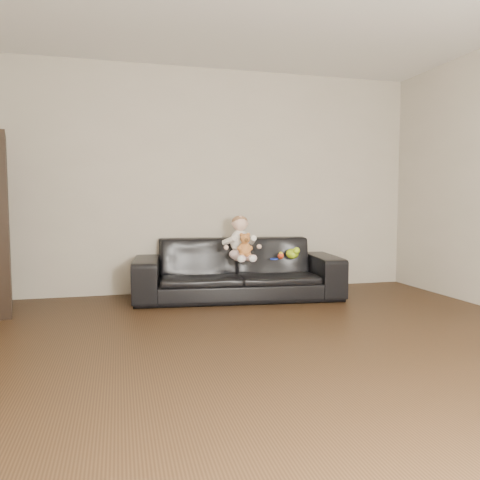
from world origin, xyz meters
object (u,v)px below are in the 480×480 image
object	(u,v)px
sofa	(237,268)
toy_green	(292,254)
baby	(240,241)
toy_rattle	(281,256)
teddy_bear	(245,245)
toy_blue_disc	(274,259)

from	to	relation	value
sofa	toy_green	distance (m)	0.63
baby	toy_rattle	world-z (taller)	baby
toy_green	toy_rattle	world-z (taller)	toy_green
baby	teddy_bear	world-z (taller)	baby
sofa	toy_green	xyz separation A→B (m)	(0.60, -0.12, 0.16)
teddy_bear	toy_blue_disc	bearing A→B (deg)	16.25
sofa	teddy_bear	bearing A→B (deg)	-81.24
sofa	toy_blue_disc	bearing A→B (deg)	-11.85
sofa	toy_blue_disc	size ratio (longest dim) A/B	25.50
baby	toy_rattle	xyz separation A→B (m)	(0.46, 0.01, -0.18)
baby	teddy_bear	distance (m)	0.15
teddy_bear	toy_green	size ratio (longest dim) A/B	1.52
baby	toy_blue_disc	xyz separation A→B (m)	(0.38, -0.00, -0.21)
teddy_bear	toy_blue_disc	xyz separation A→B (m)	(0.37, 0.14, -0.17)
toy_rattle	toy_blue_disc	world-z (taller)	toy_rattle
sofa	teddy_bear	world-z (taller)	teddy_bear
sofa	toy_rattle	distance (m)	0.50
baby	toy_rattle	bearing A→B (deg)	-11.73
sofa	toy_rattle	xyz separation A→B (m)	(0.47, -0.11, 0.14)
sofa	toy_green	world-z (taller)	sofa
baby	teddy_bear	bearing A→B (deg)	-99.39
sofa	toy_rattle	world-z (taller)	sofa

